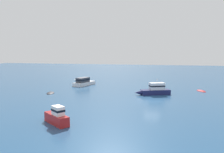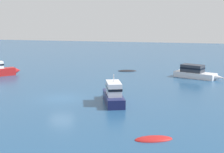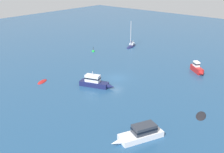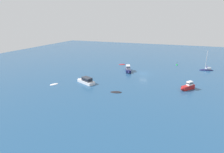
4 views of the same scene
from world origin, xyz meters
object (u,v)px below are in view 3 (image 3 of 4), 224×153
object	(u,v)px
sloop	(131,46)
cabin_cruiser	(95,82)
channel_buoy	(93,51)
rib	(201,116)
powerboat	(141,133)
dinghy	(42,82)
motor_cruiser	(197,69)

from	to	relation	value
sloop	cabin_cruiser	bearing A→B (deg)	8.94
sloop	channel_buoy	distance (m)	10.98
rib	channel_buoy	bearing A→B (deg)	53.08
channel_buoy	powerboat	bearing A→B (deg)	-36.84
cabin_cruiser	powerboat	distance (m)	17.58
dinghy	rib	bearing A→B (deg)	82.56
motor_cruiser	dinghy	bearing A→B (deg)	-89.68
sloop	motor_cruiser	bearing A→B (deg)	58.02
powerboat	channel_buoy	xyz separation A→B (m)	(-31.51, 23.61, -0.73)
rib	sloop	world-z (taller)	sloop
dinghy	powerboat	world-z (taller)	powerboat
cabin_cruiser	motor_cruiser	bearing A→B (deg)	39.97
powerboat	cabin_cruiser	bearing A→B (deg)	-93.09
sloop	motor_cruiser	xyz separation A→B (m)	(22.09, -6.85, 0.63)
dinghy	channel_buoy	distance (m)	21.79
rib	cabin_cruiser	xyz separation A→B (m)	(-19.07, -2.33, 0.85)
rib	powerboat	distance (m)	10.81
cabin_cruiser	motor_cruiser	world-z (taller)	cabin_cruiser
motor_cruiser	powerboat	world-z (taller)	motor_cruiser
motor_cruiser	sloop	bearing A→B (deg)	-157.29
cabin_cruiser	powerboat	xyz separation A→B (m)	(15.70, -7.91, -0.11)
dinghy	powerboat	xyz separation A→B (m)	(24.61, -2.94, 0.74)
cabin_cruiser	sloop	bearing A→B (deg)	93.51
dinghy	cabin_cruiser	world-z (taller)	cabin_cruiser
sloop	powerboat	bearing A→B (deg)	24.00
rib	motor_cruiser	bearing A→B (deg)	10.60
dinghy	channel_buoy	bearing A→B (deg)	176.38
rib	cabin_cruiser	size ratio (longest dim) A/B	0.49
dinghy	sloop	distance (m)	30.76
dinghy	powerboat	bearing A→B (deg)	61.12
cabin_cruiser	sloop	distance (m)	28.07
rib	sloop	xyz separation A→B (m)	(-30.34, 23.37, 0.15)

